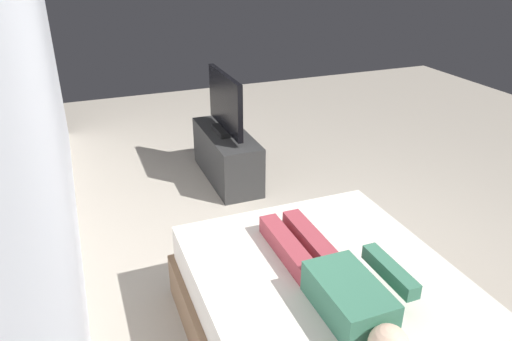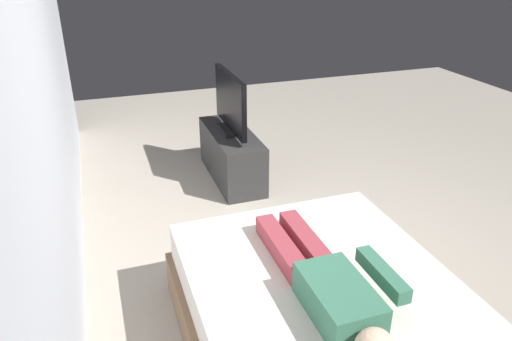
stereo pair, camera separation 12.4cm
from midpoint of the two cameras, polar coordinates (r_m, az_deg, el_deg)
ground_plane at (r=3.70m, az=6.62°, el=-11.21°), size 10.00×10.00×0.00m
back_wall at (r=3.11m, az=-25.48°, el=8.06°), size 6.40×0.10×2.80m
bed at (r=2.79m, az=8.92°, el=-18.90°), size 2.07×1.48×0.54m
person at (r=2.56m, az=8.27°, el=-13.03°), size 1.26×0.46×0.18m
remote at (r=2.89m, az=13.86°, el=-10.33°), size 0.15×0.04×0.02m
tv_stand at (r=4.86m, az=-4.24°, el=1.77°), size 1.10×0.40×0.50m
tv at (r=4.67m, az=-4.45°, el=7.79°), size 0.88×0.20×0.59m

